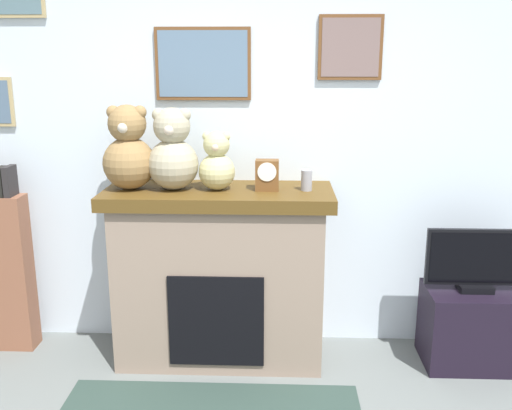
# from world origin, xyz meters

# --- Properties ---
(back_wall) EXTENTS (5.20, 0.15, 2.60)m
(back_wall) POSITION_xyz_m (-0.01, 2.00, 1.31)
(back_wall) COLOR silver
(back_wall) RESTS_ON ground_plane
(fireplace) EXTENTS (1.38, 0.58, 1.11)m
(fireplace) POSITION_xyz_m (-0.16, 1.68, 0.56)
(fireplace) COLOR gray
(fireplace) RESTS_ON ground_plane
(bookshelf) EXTENTS (0.39, 0.16, 1.24)m
(bookshelf) POSITION_xyz_m (-1.60, 1.74, 0.57)
(bookshelf) COLOR brown
(bookshelf) RESTS_ON ground_plane
(tv_stand) EXTENTS (0.57, 0.40, 0.49)m
(tv_stand) POSITION_xyz_m (1.42, 1.64, 0.25)
(tv_stand) COLOR black
(tv_stand) RESTS_ON ground_plane
(television) EXTENTS (0.62, 0.14, 0.39)m
(television) POSITION_xyz_m (1.42, 1.64, 0.68)
(television) COLOR black
(television) RESTS_ON tv_stand
(candle_jar) EXTENTS (0.07, 0.07, 0.12)m
(candle_jar) POSITION_xyz_m (0.37, 1.66, 1.17)
(candle_jar) COLOR gray
(candle_jar) RESTS_ON fireplace
(mantel_clock) EXTENTS (0.14, 0.10, 0.18)m
(mantel_clock) POSITION_xyz_m (0.14, 1.66, 1.20)
(mantel_clock) COLOR brown
(mantel_clock) RESTS_ON fireplace
(teddy_bear_cream) EXTENTS (0.31, 0.31, 0.51)m
(teddy_bear_cream) POSITION_xyz_m (-0.69, 1.66, 1.34)
(teddy_bear_cream) COLOR olive
(teddy_bear_cream) RESTS_ON fireplace
(teddy_bear_grey) EXTENTS (0.30, 0.30, 0.49)m
(teddy_bear_grey) POSITION_xyz_m (-0.42, 1.66, 1.33)
(teddy_bear_grey) COLOR tan
(teddy_bear_grey) RESTS_ON fireplace
(teddy_bear_brown) EXTENTS (0.22, 0.22, 0.35)m
(teddy_bear_brown) POSITION_xyz_m (-0.16, 1.66, 1.27)
(teddy_bear_brown) COLOR #BFBA80
(teddy_bear_brown) RESTS_ON fireplace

